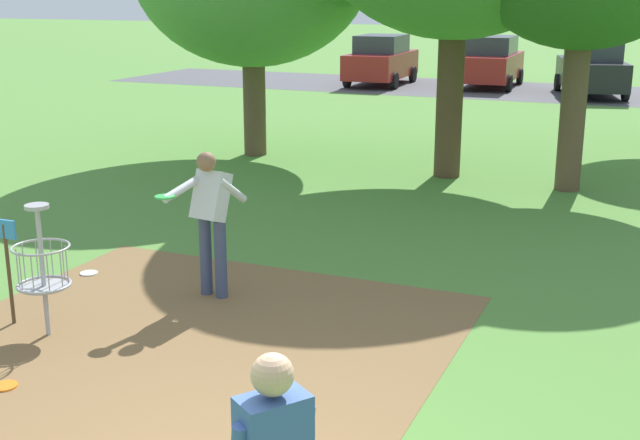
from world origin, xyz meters
The scene contains 9 objects.
dirt_tee_pad centered at (-1.67, 2.30, 0.00)m, with size 5.15×4.98×0.01m, color brown.
disc_golf_basket centered at (-3.15, 1.94, 0.75)m, with size 0.98×0.58×1.39m.
player_throwing centered at (-2.10, 3.59, 0.99)m, with size 0.63×1.05×1.71m.
frisbee_near_basket centered at (-3.93, 3.64, 0.01)m, with size 0.22×0.22×0.02m, color white.
frisbee_mid_grass centered at (-2.65, 0.84, 0.01)m, with size 0.22×0.22×0.02m, color orange.
parking_lot_strip centered at (0.00, 25.70, 0.00)m, with size 36.00×6.00×0.01m, color #4C4C51.
parked_car_leftmost centered at (-7.68, 25.65, 0.92)m, with size 2.11×4.27×1.84m.
parked_car_center_left centered at (-3.73, 26.48, 0.92)m, with size 2.08×4.25×1.84m.
parked_car_center_right centered at (-0.07, 25.18, 0.92)m, with size 2.81×4.52×1.84m.
Camera 1 is at (2.61, -4.27, 3.43)m, focal length 46.57 mm.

